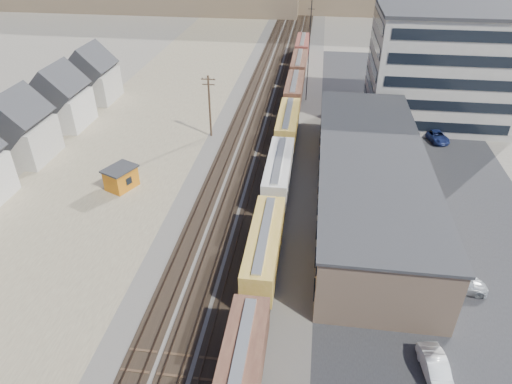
# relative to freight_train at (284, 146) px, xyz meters

# --- Properties ---
(ground) EXTENTS (300.00, 300.00, 0.00)m
(ground) POSITION_rel_freight_train_xyz_m (-3.80, -34.48, -2.79)
(ground) COLOR #6B6356
(ground) RESTS_ON ground
(ballast_bed) EXTENTS (18.00, 200.00, 0.06)m
(ballast_bed) POSITION_rel_freight_train_xyz_m (-3.80, 15.52, -2.76)
(ballast_bed) COLOR #4C4742
(ballast_bed) RESTS_ON ground
(dirt_yard) EXTENTS (24.00, 180.00, 0.03)m
(dirt_yard) POSITION_rel_freight_train_xyz_m (-23.80, 5.52, -2.78)
(dirt_yard) COLOR #71644E
(dirt_yard) RESTS_ON ground
(asphalt_lot) EXTENTS (26.00, 120.00, 0.04)m
(asphalt_lot) POSITION_rel_freight_train_xyz_m (18.20, 0.52, -2.77)
(asphalt_lot) COLOR #232326
(asphalt_lot) RESTS_ON ground
(rail_tracks) EXTENTS (11.40, 200.00, 0.24)m
(rail_tracks) POSITION_rel_freight_train_xyz_m (-4.35, 15.52, -2.68)
(rail_tracks) COLOR black
(rail_tracks) RESTS_ON ground
(freight_train) EXTENTS (3.00, 119.74, 4.46)m
(freight_train) POSITION_rel_freight_train_xyz_m (0.00, 0.00, 0.00)
(freight_train) COLOR black
(freight_train) RESTS_ON ground
(warehouse) EXTENTS (12.40, 40.40, 7.25)m
(warehouse) POSITION_rel_freight_train_xyz_m (11.18, -9.48, 0.86)
(warehouse) COLOR tan
(warehouse) RESTS_ON ground
(office_tower) EXTENTS (22.60, 18.60, 18.45)m
(office_tower) POSITION_rel_freight_train_xyz_m (24.15, 20.48, 6.47)
(office_tower) COLOR #9E998E
(office_tower) RESTS_ON ground
(utility_pole_north) EXTENTS (2.20, 0.32, 10.00)m
(utility_pole_north) POSITION_rel_freight_train_xyz_m (-12.30, 7.52, 2.50)
(utility_pole_north) COLOR #382619
(utility_pole_north) RESTS_ON ground
(radio_mast) EXTENTS (1.20, 0.16, 18.00)m
(radio_mast) POSITION_rel_freight_train_xyz_m (2.20, 25.52, 6.33)
(radio_mast) COLOR black
(radio_mast) RESTS_ON ground
(maintenance_shed) EXTENTS (4.54, 5.00, 2.98)m
(maintenance_shed) POSITION_rel_freight_train_xyz_m (-20.49, -9.64, -1.27)
(maintenance_shed) COLOR #CB7013
(maintenance_shed) RESTS_ON ground
(parked_car_white) EXTENTS (2.36, 5.13, 1.63)m
(parked_car_white) POSITION_rel_freight_train_xyz_m (14.95, -33.61, -1.98)
(parked_car_white) COLOR white
(parked_car_white) RESTS_ON ground
(parked_car_silver) EXTENTS (5.57, 2.50, 1.58)m
(parked_car_silver) POSITION_rel_freight_train_xyz_m (19.05, -23.27, -2.00)
(parked_car_silver) COLOR #9B9FA3
(parked_car_silver) RESTS_ON ground
(parked_car_blue) EXTENTS (3.98, 6.04, 1.54)m
(parked_car_blue) POSITION_rel_freight_train_xyz_m (23.38, 10.77, -2.02)
(parked_car_blue) COLOR navy
(parked_car_blue) RESTS_ON ground
(parked_car_far) EXTENTS (3.11, 4.98, 1.58)m
(parked_car_far) POSITION_rel_freight_train_xyz_m (25.22, 21.74, -2.00)
(parked_car_far) COLOR silver
(parked_car_far) RESTS_ON ground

